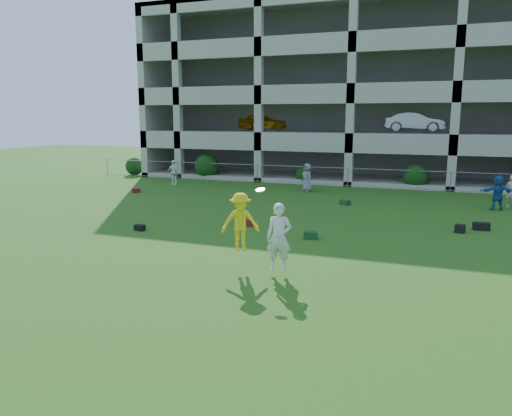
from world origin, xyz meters
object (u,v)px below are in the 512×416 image
at_px(bystander_d, 498,193).
at_px(bystander_b, 174,172).
at_px(bystander_e, 512,192).
at_px(crate_d, 460,229).
at_px(frisbee_contest, 253,227).
at_px(bystander_c, 307,178).
at_px(parking_garage, 371,94).

bearing_deg(bystander_d, bystander_b, -25.13).
height_order(bystander_b, bystander_e, bystander_e).
distance_m(crate_d, frisbee_contest, 9.23).
relative_size(bystander_c, frisbee_contest, 0.74).
bearing_deg(bystander_b, parking_garage, 49.27).
xyz_separation_m(bystander_c, frisbee_contest, (2.48, -15.31, 0.47)).
bearing_deg(parking_garage, bystander_b, -132.14).
bearing_deg(bystander_c, parking_garage, 120.43).
height_order(bystander_b, parking_garage, parking_garage).
bearing_deg(bystander_b, bystander_d, -5.98).
relative_size(bystander_b, crate_d, 4.55).
relative_size(bystander_e, parking_garage, 0.05).
bearing_deg(parking_garage, bystander_c, -99.00).
relative_size(bystander_d, crate_d, 4.72).
distance_m(bystander_d, parking_garage, 17.04).
bearing_deg(bystander_c, bystander_e, 30.11).
height_order(bystander_e, frisbee_contest, frisbee_contest).
xyz_separation_m(bystander_c, parking_garage, (1.84, 11.59, 5.19)).
relative_size(frisbee_contest, parking_garage, 0.07).
xyz_separation_m(bystander_d, frisbee_contest, (-7.35, -12.78, 0.46)).
bearing_deg(frisbee_contest, bystander_e, 59.42).
relative_size(bystander_e, crate_d, 4.57).
height_order(crate_d, parking_garage, parking_garage).
bearing_deg(bystander_c, bystander_b, -139.79).
bearing_deg(crate_d, bystander_b, 154.73).
relative_size(bystander_c, bystander_e, 1.03).
bearing_deg(bystander_e, frisbee_contest, 91.99).
xyz_separation_m(bystander_c, bystander_d, (9.83, -2.53, 0.01)).
distance_m(bystander_c, bystander_d, 10.15).
bearing_deg(frisbee_contest, parking_garage, 91.37).
height_order(bystander_c, parking_garage, parking_garage).
relative_size(bystander_d, bystander_e, 1.03).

